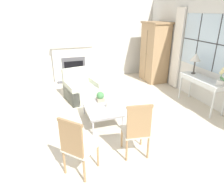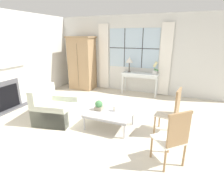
{
  "view_description": "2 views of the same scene",
  "coord_description": "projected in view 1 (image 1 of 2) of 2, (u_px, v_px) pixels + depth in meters",
  "views": [
    {
      "loc": [
        4.24,
        -1.04,
        2.42
      ],
      "look_at": [
        0.18,
        0.31,
        0.67
      ],
      "focal_mm": 32.0,
      "sensor_mm": 36.0,
      "label": 1
    },
    {
      "loc": [
        1.74,
        -3.4,
        2.09
      ],
      "look_at": [
        0.38,
        -0.02,
        0.92
      ],
      "focal_mm": 28.0,
      "sensor_mm": 36.0,
      "label": 2
    }
  ],
  "objects": [
    {
      "name": "ground_plane",
      "position": [
        98.0,
        115.0,
        4.95
      ],
      "size": [
        14.0,
        14.0,
        0.0
      ],
      "primitive_type": "plane",
      "color": "beige"
    },
    {
      "name": "wall_back_windowed",
      "position": [
        206.0,
        52.0,
        5.31
      ],
      "size": [
        7.2,
        0.14,
        2.8
      ],
      "color": "silver",
      "rests_on": "ground_plane"
    },
    {
      "name": "wall_left",
      "position": [
        92.0,
        40.0,
        7.25
      ],
      "size": [
        0.06,
        7.2,
        2.8
      ],
      "primitive_type": "cube",
      "color": "silver",
      "rests_on": "ground_plane"
    },
    {
      "name": "fireplace",
      "position": [
        73.0,
        61.0,
        7.18
      ],
      "size": [
        0.34,
        1.48,
        2.15
      ],
      "color": "#515156",
      "rests_on": "ground_plane"
    },
    {
      "name": "armoire",
      "position": [
        155.0,
        52.0,
        7.06
      ],
      "size": [
        1.02,
        0.71,
        2.06
      ],
      "color": "tan",
      "rests_on": "ground_plane"
    },
    {
      "name": "console_table",
      "position": [
        202.0,
        82.0,
        5.16
      ],
      "size": [
        1.31,
        0.44,
        0.8
      ],
      "color": "silver",
      "rests_on": "ground_plane"
    },
    {
      "name": "table_lamp",
      "position": [
        196.0,
        58.0,
        5.35
      ],
      "size": [
        0.27,
        0.27,
        0.56
      ],
      "color": "#4C4742",
      "rests_on": "console_table"
    },
    {
      "name": "potted_orchid",
      "position": [
        221.0,
        78.0,
        4.62
      ],
      "size": [
        0.21,
        0.16,
        0.44
      ],
      "color": "white",
      "rests_on": "console_table"
    },
    {
      "name": "armchair_upholstered",
      "position": [
        83.0,
        90.0,
        5.8
      ],
      "size": [
        1.04,
        1.11,
        0.87
      ],
      "color": "beige",
      "rests_on": "ground_plane"
    },
    {
      "name": "side_chair_wooden",
      "position": [
        137.0,
        128.0,
        3.36
      ],
      "size": [
        0.5,
        0.5,
        1.05
      ],
      "color": "beige",
      "rests_on": "ground_plane"
    },
    {
      "name": "accent_chair_wooden",
      "position": [
        76.0,
        144.0,
        2.98
      ],
      "size": [
        0.62,
        0.62,
        1.01
      ],
      "color": "white",
      "rests_on": "ground_plane"
    },
    {
      "name": "coffee_table",
      "position": [
        102.0,
        108.0,
        4.58
      ],
      "size": [
        1.07,
        0.76,
        0.38
      ],
      "color": "#BCBCC1",
      "rests_on": "ground_plane"
    },
    {
      "name": "potted_plant_small",
      "position": [
        100.0,
        97.0,
        4.78
      ],
      "size": [
        0.18,
        0.18,
        0.24
      ],
      "color": "tan",
      "rests_on": "coffee_table"
    },
    {
      "name": "pillar_candle",
      "position": [
        108.0,
        105.0,
        4.49
      ],
      "size": [
        0.12,
        0.12,
        0.15
      ],
      "color": "silver",
      "rests_on": "coffee_table"
    }
  ]
}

